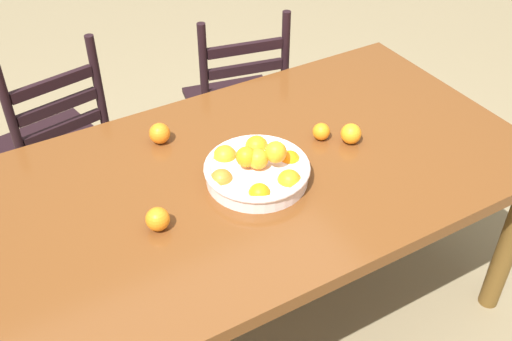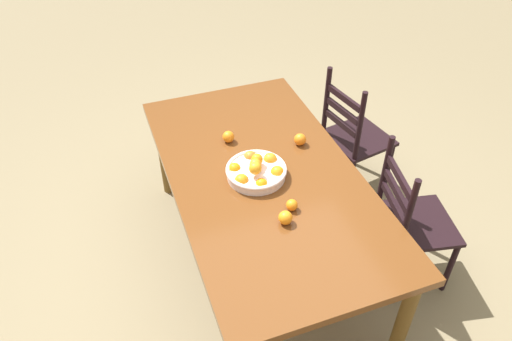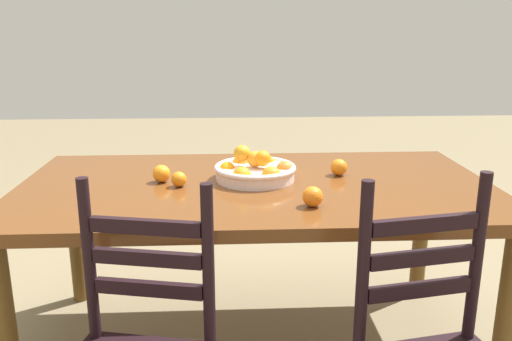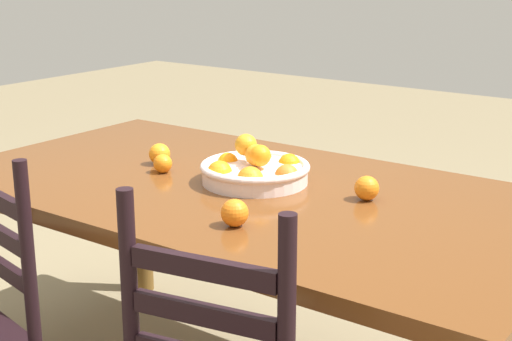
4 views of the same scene
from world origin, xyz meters
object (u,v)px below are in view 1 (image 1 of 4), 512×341
(fruit_bowl, at_px, (256,170))
(orange_loose_1, at_px, (160,133))
(orange_loose_0, at_px, (351,134))
(dining_table, at_px, (250,190))
(orange_loose_2, at_px, (158,219))
(chair_near_window, at_px, (57,149))
(orange_loose_3, at_px, (321,132))
(chair_by_cabinet, at_px, (237,106))

(fruit_bowl, distance_m, orange_loose_1, 0.40)
(orange_loose_0, bearing_deg, orange_loose_1, 149.75)
(dining_table, bearing_deg, orange_loose_0, -4.77)
(orange_loose_2, bearing_deg, orange_loose_0, 4.79)
(fruit_bowl, distance_m, orange_loose_2, 0.37)
(dining_table, height_order, chair_near_window, chair_near_window)
(fruit_bowl, xyz_separation_m, orange_loose_1, (-0.19, 0.35, -0.00))
(orange_loose_0, bearing_deg, orange_loose_3, 138.35)
(fruit_bowl, bearing_deg, chair_near_window, 116.78)
(chair_near_window, bearing_deg, chair_by_cabinet, 164.48)
(chair_near_window, bearing_deg, fruit_bowl, 106.39)
(chair_near_window, relative_size, orange_loose_3, 15.89)
(orange_loose_3, bearing_deg, fruit_bowl, -165.16)
(dining_table, xyz_separation_m, orange_loose_3, (0.31, 0.04, 0.11))
(dining_table, height_order, chair_by_cabinet, chair_by_cabinet)
(chair_by_cabinet, height_order, fruit_bowl, chair_by_cabinet)
(dining_table, relative_size, orange_loose_3, 31.44)
(orange_loose_0, height_order, orange_loose_1, orange_loose_1)
(orange_loose_2, height_order, orange_loose_3, orange_loose_2)
(chair_near_window, distance_m, orange_loose_2, 1.01)
(chair_by_cabinet, height_order, orange_loose_1, chair_by_cabinet)
(orange_loose_0, height_order, orange_loose_2, same)
(chair_by_cabinet, bearing_deg, orange_loose_1, 52.17)
(orange_loose_0, distance_m, orange_loose_2, 0.76)
(orange_loose_0, bearing_deg, chair_near_window, 133.56)
(fruit_bowl, distance_m, orange_loose_0, 0.39)
(chair_near_window, height_order, orange_loose_0, chair_near_window)
(fruit_bowl, relative_size, orange_loose_2, 4.78)
(dining_table, distance_m, orange_loose_3, 0.33)
(orange_loose_3, bearing_deg, orange_loose_1, 151.82)
(chair_near_window, distance_m, orange_loose_1, 0.70)
(fruit_bowl, height_order, orange_loose_3, fruit_bowl)
(orange_loose_3, bearing_deg, chair_by_cabinet, 84.90)
(dining_table, xyz_separation_m, orange_loose_0, (0.39, -0.03, 0.12))
(orange_loose_1, bearing_deg, chair_by_cabinet, 40.34)
(orange_loose_1, bearing_deg, dining_table, -58.19)
(fruit_bowl, distance_m, orange_loose_3, 0.33)
(chair_by_cabinet, bearing_deg, chair_near_window, 6.70)
(fruit_bowl, xyz_separation_m, orange_loose_0, (0.39, 0.01, -0.01))
(chair_near_window, distance_m, orange_loose_0, 1.27)
(dining_table, xyz_separation_m, chair_by_cabinet, (0.38, 0.79, -0.22))
(orange_loose_0, distance_m, orange_loose_1, 0.67)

